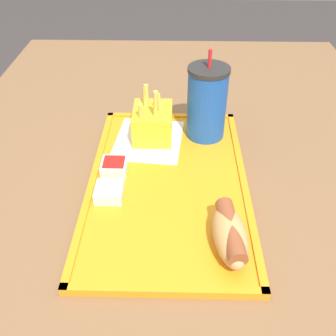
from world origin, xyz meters
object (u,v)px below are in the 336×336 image
Objects in this scene: soda_cup at (207,103)px; sauce_cup_mayo at (109,192)px; sauce_cup_ketchup at (114,166)px; hot_dog_far at (230,234)px; fries_carton at (153,123)px.

soda_cup reaches higher than sauce_cup_mayo.
soda_cup reaches higher than sauce_cup_ketchup.
hot_dog_far is 0.32m from fries_carton.
soda_cup is 0.31m from hot_dog_far.
fries_carton is (0.01, -0.11, -0.04)m from soda_cup.
sauce_cup_ketchup is at bearing -28.71° from fries_carton.
hot_dog_far is at bearing 47.60° from sauce_cup_ketchup.
sauce_cup_mayo is 1.00× the size of sauce_cup_ketchup.
soda_cup is at bearing 95.79° from fries_carton.
sauce_cup_mayo is at bearing -18.71° from fries_carton.
fries_carton reaches higher than sauce_cup_mayo.
soda_cup is 0.27m from sauce_cup_mayo.
hot_dog_far is 0.22m from sauce_cup_mayo.
sauce_cup_mayo is (0.19, -0.06, -0.02)m from fries_carton.
fries_carton is at bearing 161.29° from sauce_cup_mayo.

